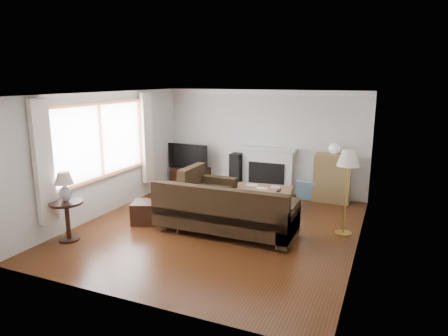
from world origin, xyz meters
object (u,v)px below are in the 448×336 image
at_px(coffee_table, 263,198).
at_px(bookshelf, 332,178).
at_px(floor_lamp, 346,193).
at_px(side_table, 68,221).
at_px(sectional_sofa, 225,210).
at_px(tv_stand, 190,177).

bearing_deg(coffee_table, bookshelf, 33.64).
xyz_separation_m(floor_lamp, side_table, (-4.37, -2.19, -0.42)).
relative_size(sectional_sofa, side_table, 3.89).
height_order(sectional_sofa, coffee_table, sectional_sofa).
height_order(sectional_sofa, floor_lamp, floor_lamp).
bearing_deg(floor_lamp, side_table, -153.39).
xyz_separation_m(sectional_sofa, side_table, (-2.38, -1.39, -0.09)).
distance_m(bookshelf, sectional_sofa, 3.08).
distance_m(coffee_table, floor_lamp, 2.03).
bearing_deg(floor_lamp, coffee_table, 156.05).
bearing_deg(tv_stand, side_table, -93.55).
xyz_separation_m(coffee_table, floor_lamp, (1.79, -0.79, 0.54)).
height_order(bookshelf, coffee_table, bookshelf).
relative_size(bookshelf, coffee_table, 0.90).
height_order(bookshelf, sectional_sofa, bookshelf).
bearing_deg(floor_lamp, bookshelf, 104.91).
xyz_separation_m(bookshelf, floor_lamp, (0.50, -1.89, 0.22)).
bearing_deg(tv_stand, coffee_table, -24.64).
bearing_deg(sectional_sofa, coffee_table, 82.76).
bearing_deg(coffee_table, floor_lamp, -30.86).
bearing_deg(bookshelf, coffee_table, -139.45).
distance_m(bookshelf, coffee_table, 1.72).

